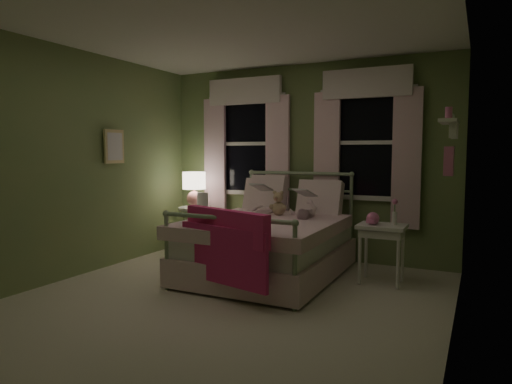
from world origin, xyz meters
The scene contains 18 objects.
room_shell centered at (0.00, 0.00, 1.30)m, with size 4.20×4.20×4.20m.
bed centered at (-0.02, 1.02, 0.38)m, with size 1.58×2.04×1.18m.
pink_throw centered at (-0.02, 0.00, 0.61)m, with size 1.08×0.45×0.71m.
child_left centered at (-0.30, 1.45, 0.98)m, with size 0.30×0.19×0.81m, color #F7D1DD.
child_right centered at (0.26, 1.45, 0.96)m, with size 0.38×0.29×0.78m, color #F7D1DD.
book_left centered at (-0.30, 1.20, 0.96)m, with size 0.20×0.27×0.03m, color beige.
book_right centered at (0.26, 1.20, 0.92)m, with size 0.20×0.27×0.02m, color beige.
teddy_bear centered at (-0.02, 1.29, 0.79)m, with size 0.22×0.18×0.30m.
nightstand_left centered at (-1.48, 1.66, 0.42)m, with size 0.46×0.46×0.65m.
table_lamp centered at (-1.48, 1.66, 0.95)m, with size 0.33×0.33×0.49m.
book_nightstand centered at (-1.38, 1.58, 0.66)m, with size 0.16×0.22×0.02m, color beige.
nightstand_right centered at (1.22, 1.25, 0.55)m, with size 0.50×0.40×0.64m.
pink_toy centered at (1.12, 1.24, 0.71)m, with size 0.14×0.19×0.14m.
bud_vase centered at (1.34, 1.30, 0.79)m, with size 0.06×0.06×0.28m.
window_left centered at (-0.85, 2.03, 1.62)m, with size 1.34×0.13×1.96m.
window_right centered at (0.85, 2.03, 1.62)m, with size 1.34×0.13×1.96m.
wall_shelf centered at (1.90, 0.70, 1.52)m, with size 0.15×0.50×0.60m.
framed_picture centered at (-1.95, 0.60, 1.50)m, with size 0.03×0.32×0.42m.
Camera 1 is at (2.17, -3.72, 1.43)m, focal length 32.00 mm.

